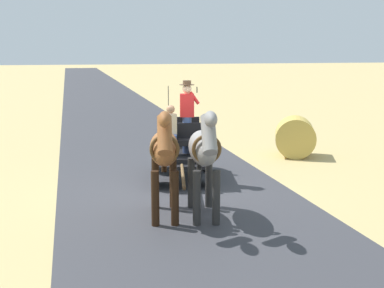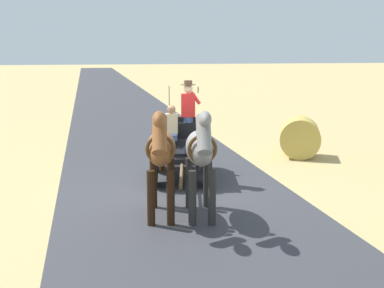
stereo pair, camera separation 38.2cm
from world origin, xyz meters
name	(u,v)px [view 1 (the left image)]	position (x,y,z in m)	size (l,w,h in m)	color
ground_plane	(173,189)	(0.00, 0.00, 0.00)	(200.00, 200.00, 0.00)	tan
road_surface	(173,189)	(0.00, 0.00, 0.00)	(5.33, 160.00, 0.01)	#38383D
horse_drawn_carriage	(181,147)	(-0.39, -0.89, 0.82)	(1.86, 4.51, 2.50)	black
horse_near_side	(204,151)	(-0.16, 2.15, 1.32)	(0.78, 2.15, 2.21)	gray
horse_off_side	(164,151)	(0.58, 2.00, 1.32)	(0.82, 2.15, 2.21)	brown
hay_bale	(295,137)	(-4.39, -2.75, 0.60)	(1.20, 1.20, 1.10)	gold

